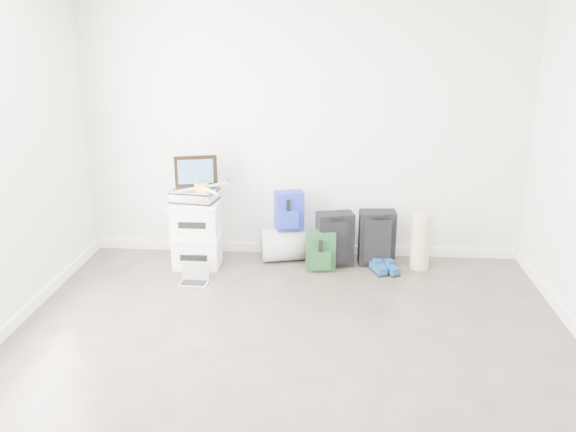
# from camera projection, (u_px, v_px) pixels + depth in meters

# --- Properties ---
(ground) EXTENTS (5.00, 5.00, 0.00)m
(ground) POSITION_uv_depth(u_px,v_px,m) (284.00, 384.00, 4.17)
(ground) COLOR #393229
(ground) RESTS_ON ground
(room_envelope) EXTENTS (4.52, 5.02, 2.71)m
(room_envelope) POSITION_uv_depth(u_px,v_px,m) (284.00, 135.00, 3.66)
(room_envelope) COLOR silver
(room_envelope) RESTS_ON ground
(boxes_stack) EXTENTS (0.48, 0.39, 0.68)m
(boxes_stack) POSITION_uv_depth(u_px,v_px,m) (197.00, 233.00, 6.10)
(boxes_stack) COLOR silver
(boxes_stack) RESTS_ON ground
(briefcase) EXTENTS (0.46, 0.37, 0.12)m
(briefcase) POSITION_uv_depth(u_px,v_px,m) (195.00, 195.00, 5.98)
(briefcase) COLOR #B2B2B7
(briefcase) RESTS_ON boxes_stack
(painting) EXTENTS (0.41, 0.13, 0.31)m
(painting) POSITION_uv_depth(u_px,v_px,m) (196.00, 171.00, 6.01)
(painting) COLOR black
(painting) RESTS_ON briefcase
(drone) EXTENTS (0.48, 0.48, 0.06)m
(drone) POSITION_uv_depth(u_px,v_px,m) (202.00, 187.00, 5.93)
(drone) COLOR yellow
(drone) RESTS_ON briefcase
(duffel_bag) EXTENTS (0.63, 0.47, 0.35)m
(duffel_bag) POSITION_uv_depth(u_px,v_px,m) (289.00, 244.00, 6.30)
(duffel_bag) COLOR gray
(duffel_bag) RESTS_ON ground
(blue_backpack) EXTENTS (0.32, 0.27, 0.39)m
(blue_backpack) POSITION_uv_depth(u_px,v_px,m) (289.00, 211.00, 6.16)
(blue_backpack) COLOR #161C95
(blue_backpack) RESTS_ON duffel_bag
(large_suitcase) EXTENTS (0.40, 0.31, 0.55)m
(large_suitcase) POSITION_uv_depth(u_px,v_px,m) (335.00, 240.00, 6.12)
(large_suitcase) COLOR black
(large_suitcase) RESTS_ON ground
(green_backpack) EXTENTS (0.30, 0.23, 0.40)m
(green_backpack) POSITION_uv_depth(u_px,v_px,m) (321.00, 251.00, 6.04)
(green_backpack) COLOR black
(green_backpack) RESTS_ON ground
(carry_on) EXTENTS (0.37, 0.26, 0.56)m
(carry_on) POSITION_uv_depth(u_px,v_px,m) (377.00, 238.00, 6.15)
(carry_on) COLOR black
(carry_on) RESTS_ON ground
(shoes) EXTENTS (0.30, 0.26, 0.08)m
(shoes) POSITION_uv_depth(u_px,v_px,m) (384.00, 269.00, 6.00)
(shoes) COLOR black
(shoes) RESTS_ON ground
(rolled_rug) EXTENTS (0.19, 0.19, 0.57)m
(rolled_rug) POSITION_uv_depth(u_px,v_px,m) (421.00, 241.00, 6.05)
(rolled_rug) COLOR tan
(rolled_rug) RESTS_ON ground
(laptop) EXTENTS (0.27, 0.20, 0.19)m
(laptop) POSITION_uv_depth(u_px,v_px,m) (195.00, 278.00, 5.78)
(laptop) COLOR #BDBDC1
(laptop) RESTS_ON ground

